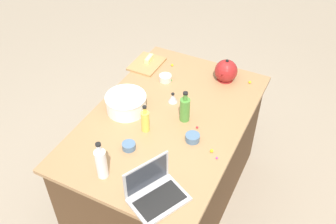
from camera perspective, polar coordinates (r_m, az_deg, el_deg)
ground_plane at (r=3.34m, az=0.00°, el=-12.37°), size 12.00×12.00×0.00m
island_counter at (r=2.99m, az=0.00°, el=-7.21°), size 1.60×1.05×0.90m
laptop at (r=2.18m, az=-2.01°, el=-11.85°), size 0.38×0.34×0.22m
mixing_bowl_large at (r=2.70m, az=-6.32°, el=1.40°), size 0.29×0.29×0.13m
bottle_olive at (r=2.59m, az=2.55°, el=0.46°), size 0.07×0.07×0.24m
bottle_oil at (r=2.52m, az=-3.44°, el=-1.33°), size 0.06×0.06×0.21m
bottle_vinegar at (r=2.26m, az=-10.01°, el=-7.57°), size 0.07×0.07×0.27m
kettle at (r=3.01m, az=8.71°, el=6.09°), size 0.21×0.18×0.20m
cutting_board at (r=3.19m, az=-3.21°, el=7.24°), size 0.29×0.23×0.02m
butter_stick_left at (r=3.21m, az=-2.87°, el=8.01°), size 0.11×0.05×0.04m
ramekin_small at (r=2.45m, az=-5.91°, el=-5.10°), size 0.09×0.09×0.04m
ramekin_medium at (r=2.50m, az=3.71°, el=-3.87°), size 0.10×0.10×0.05m
ramekin_wide at (r=3.00m, az=-0.40°, el=5.14°), size 0.10×0.10×0.05m
kitchen_timer at (r=2.78m, az=0.73°, el=2.14°), size 0.07×0.07×0.08m
candy_0 at (r=2.41m, az=7.35°, el=-6.88°), size 0.01×0.01×0.01m
candy_1 at (r=3.00m, az=0.39°, el=4.80°), size 0.02×0.02×0.02m
candy_2 at (r=3.17m, az=0.65°, el=7.09°), size 0.02×0.02×0.02m
candy_3 at (r=2.59m, az=4.41°, el=-2.32°), size 0.02×0.02×0.02m
candy_4 at (r=3.04m, az=12.20°, el=4.41°), size 0.02×0.02×0.02m
candy_5 at (r=2.44m, az=6.59°, el=-5.83°), size 0.02×0.02×0.02m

